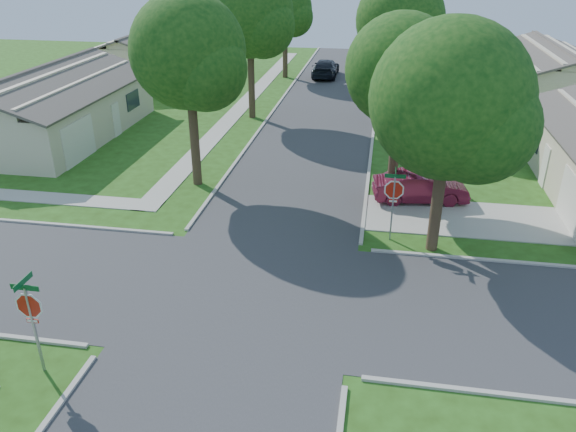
# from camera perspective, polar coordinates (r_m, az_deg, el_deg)

# --- Properties ---
(ground) EXTENTS (100.00, 100.00, 0.00)m
(ground) POSITION_cam_1_polar(r_m,az_deg,el_deg) (19.25, -4.04, -7.79)
(ground) COLOR #274913
(ground) RESTS_ON ground
(road_ns) EXTENTS (7.00, 100.00, 0.02)m
(road_ns) POSITION_cam_1_polar(r_m,az_deg,el_deg) (19.25, -4.04, -7.78)
(road_ns) COLOR #333335
(road_ns) RESTS_ON ground
(sidewalk_ne) EXTENTS (1.20, 40.00, 0.04)m
(sidewalk_ne) POSITION_cam_1_polar(r_m,az_deg,el_deg) (42.92, 12.40, 10.94)
(sidewalk_ne) COLOR #9E9B91
(sidewalk_ne) RESTS_ON ground
(sidewalk_nw) EXTENTS (1.20, 40.00, 0.04)m
(sidewalk_nw) POSITION_cam_1_polar(r_m,az_deg,el_deg) (44.04, -3.96, 11.85)
(sidewalk_nw) COLOR #9E9B91
(sidewalk_nw) RESTS_ON ground
(driveway) EXTENTS (8.80, 3.60, 0.05)m
(driveway) POSITION_cam_1_polar(r_m,az_deg,el_deg) (25.30, 17.58, -0.26)
(driveway) COLOR #9E9B91
(driveway) RESTS_ON ground
(stop_sign_sw) EXTENTS (1.05, 0.80, 2.98)m
(stop_sign_sw) POSITION_cam_1_polar(r_m,az_deg,el_deg) (16.36, -24.74, -8.65)
(stop_sign_sw) COLOR gray
(stop_sign_sw) RESTS_ON ground
(stop_sign_ne) EXTENTS (1.05, 0.80, 2.98)m
(stop_sign_ne) POSITION_cam_1_polar(r_m,az_deg,el_deg) (22.00, 10.70, 2.33)
(stop_sign_ne) COLOR gray
(stop_sign_ne) RESTS_ON ground
(tree_e_near) EXTENTS (4.97, 4.80, 8.28)m
(tree_e_near) POSITION_cam_1_polar(r_m,az_deg,el_deg) (25.05, 11.52, 13.84)
(tree_e_near) COLOR #38281C
(tree_e_near) RESTS_ON ground
(tree_e_mid) EXTENTS (5.59, 5.40, 9.21)m
(tree_e_mid) POSITION_cam_1_polar(r_m,az_deg,el_deg) (36.81, 11.38, 18.54)
(tree_e_mid) COLOR #38281C
(tree_e_mid) RESTS_ON ground
(tree_e_far) EXTENTS (5.17, 5.00, 8.72)m
(tree_e_far) POSITION_cam_1_polar(r_m,az_deg,el_deg) (49.76, 11.19, 20.04)
(tree_e_far) COLOR #38281C
(tree_e_far) RESTS_ON ground
(tree_w_near) EXTENTS (5.38, 5.20, 8.97)m
(tree_w_near) POSITION_cam_1_polar(r_m,az_deg,el_deg) (26.41, -9.97, 15.62)
(tree_w_near) COLOR #38281C
(tree_w_near) RESTS_ON ground
(tree_w_mid) EXTENTS (5.80, 5.60, 9.56)m
(tree_w_mid) POSITION_cam_1_polar(r_m,az_deg,el_deg) (37.78, -3.83, 19.50)
(tree_w_mid) COLOR #38281C
(tree_w_mid) RESTS_ON ground
(tree_w_far) EXTENTS (4.76, 4.60, 8.04)m
(tree_w_far) POSITION_cam_1_polar(r_m,az_deg,el_deg) (50.55, -0.24, 20.03)
(tree_w_far) COLOR #38281C
(tree_w_far) RESTS_ON ground
(tree_ne_corner) EXTENTS (5.80, 5.60, 8.66)m
(tree_ne_corner) POSITION_cam_1_polar(r_m,az_deg,el_deg) (20.51, 16.23, 10.58)
(tree_ne_corner) COLOR #38281C
(tree_ne_corner) RESTS_ON ground
(house_ne_far) EXTENTS (8.42, 13.60, 4.23)m
(house_ne_far) POSITION_cam_1_polar(r_m,az_deg,el_deg) (47.00, 24.86, 12.35)
(house_ne_far) COLOR #BCAF94
(house_ne_far) RESTS_ON ground
(house_nw_near) EXTENTS (8.42, 13.60, 4.23)m
(house_nw_near) POSITION_cam_1_polar(r_m,az_deg,el_deg) (37.62, -23.16, 9.77)
(house_nw_near) COLOR #BCAF94
(house_nw_near) RESTS_ON ground
(house_nw_far) EXTENTS (8.42, 13.60, 4.23)m
(house_nw_far) POSITION_cam_1_polar(r_m,az_deg,el_deg) (52.37, -13.40, 15.16)
(house_nw_far) COLOR #BCAF94
(house_nw_far) RESTS_ON ground
(car_driveway) EXTENTS (4.42, 2.08, 1.40)m
(car_driveway) POSITION_cam_1_polar(r_m,az_deg,el_deg) (26.27, 13.30, 2.89)
(car_driveway) COLOR #591225
(car_driveway) RESTS_ON ground
(car_curb_east) EXTENTS (1.81, 3.94, 1.31)m
(car_curb_east) POSITION_cam_1_polar(r_m,az_deg,el_deg) (45.49, 8.65, 12.90)
(car_curb_east) COLOR black
(car_curb_east) RESTS_ON ground
(car_curb_west) EXTENTS (2.13, 5.20, 1.51)m
(car_curb_west) POSITION_cam_1_polar(r_m,az_deg,el_deg) (51.60, 3.84, 14.76)
(car_curb_west) COLOR black
(car_curb_west) RESTS_ON ground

